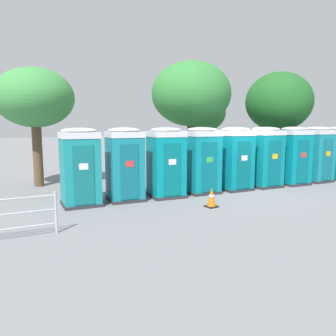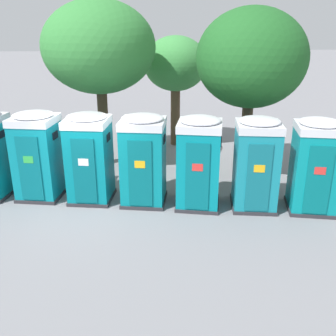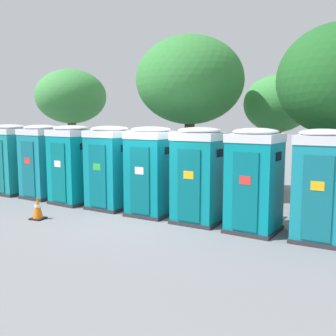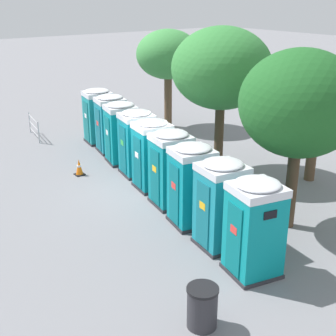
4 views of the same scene
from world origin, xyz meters
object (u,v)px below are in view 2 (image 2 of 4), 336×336
Objects in this scene: portapotty_3 at (38,155)px; portapotty_7 at (256,163)px; street_tree_0 at (251,59)px; portapotty_6 at (199,162)px; street_tree_1 at (99,48)px; portapotty_8 at (315,165)px; portapotty_4 at (90,157)px; portapotty_5 at (143,159)px; street_tree_3 at (176,65)px.

portapotty_7 is at bearing -10.79° from portapotty_3.
portapotty_3 is 1.00× the size of portapotty_7.
portapotty_3 is at bearing -168.29° from street_tree_0.
portapotty_6 is 1.54m from portapotty_7.
street_tree_1 reaches higher than portapotty_3.
portapotty_8 is 0.48× the size of street_tree_0.
portapotty_3 is 7.68m from portapotty_8.
portapotty_6 is (3.01, -0.63, -0.00)m from portapotty_4.
portapotty_5 is 4.61m from portapotty_8.
portapotty_5 and portapotty_7 have the same top height.
street_tree_0 is at bearing -60.94° from street_tree_3.
portapotty_5 is 0.48× the size of street_tree_0.
portapotty_8 is (7.55, -1.42, 0.00)m from portapotty_3.
portapotty_7 is at bearing -98.58° from street_tree_0.
portapotty_8 is at bearing -35.21° from street_tree_1.
street_tree_0 is (3.40, 1.94, 2.50)m from portapotty_5.
portapotty_5 is 3.07m from portapotty_7.
portapotty_4 is 0.45× the size of street_tree_1.
portapotty_3 is 7.01m from street_tree_0.
portapotty_3 is 0.45× the size of street_tree_1.
portapotty_6 is at bearing 172.34° from portapotty_7.
street_tree_0 is (0.37, 2.48, 2.50)m from portapotty_7.
portapotty_4 is 1.54m from portapotty_5.
portapotty_6 is 0.45× the size of street_tree_1.
portapotty_7 is (4.53, -0.84, 0.00)m from portapotty_4.
portapotty_8 is (4.54, -0.81, 0.00)m from portapotty_5.
portapotty_3 is at bearing 168.19° from portapotty_4.
portapotty_7 is (6.04, -1.15, 0.00)m from portapotty_3.
portapotty_6 is 0.48× the size of street_tree_0.
portapotty_4 is 1.00× the size of portapotty_8.
portapotty_3 is at bearing 168.17° from portapotty_6.
portapotty_5 is at bearing -68.07° from street_tree_1.
street_tree_0 is (4.91, 1.64, 2.50)m from portapotty_4.
portapotty_5 is at bearing -10.96° from portapotty_4.
portapotty_3 is 1.00× the size of portapotty_5.
portapotty_6 is 0.58× the size of street_tree_3.
portapotty_6 is 3.07m from portapotty_8.
street_tree_1 is at bearing 163.58° from street_tree_0.
portapotty_4 and portapotty_8 have the same top height.
portapotty_7 is at bearing 169.82° from portapotty_8.
street_tree_3 reaches higher than portapotty_4.
portapotty_7 is at bearing -41.60° from street_tree_1.
portapotty_7 is at bearing -10.19° from portapotty_5.
street_tree_1 is at bearing 58.48° from portapotty_3.
portapotty_4 is 6.30m from street_tree_3.
portapotty_3 is 1.54m from portapotty_4.
portapotty_6 is at bearing 171.08° from portapotty_8.
portapotty_3 is 4.61m from portapotty_6.
street_tree_0 reaches higher than portapotty_4.
portapotty_6 is 3.88m from street_tree_0.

